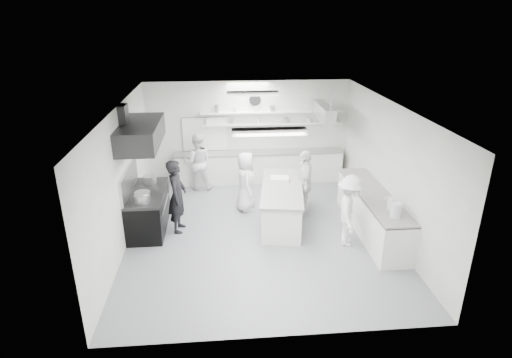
{
  "coord_description": "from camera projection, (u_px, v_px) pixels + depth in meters",
  "views": [
    {
      "loc": [
        -0.85,
        -8.84,
        4.89
      ],
      "look_at": [
        -0.02,
        0.6,
        1.1
      ],
      "focal_mm": 29.75,
      "sensor_mm": 36.0,
      "label": 1
    }
  ],
  "objects": [
    {
      "name": "exhaust_hood",
      "position": [
        140.0,
        134.0,
        9.35
      ],
      "size": [
        0.85,
        2.0,
        0.5
      ],
      "primitive_type": "cube",
      "color": "#262627",
      "rests_on": "wall_left"
    },
    {
      "name": "shelf_lower",
      "position": [
        272.0,
        124.0,
        12.59
      ],
      "size": [
        4.2,
        0.26,
        0.04
      ],
      "primitive_type": "cube",
      "color": "white",
      "rests_on": "wall_back"
    },
    {
      "name": "wall_clock",
      "position": [
        255.0,
        100.0,
        12.37
      ],
      "size": [
        0.32,
        0.05,
        0.32
      ],
      "primitive_type": "cylinder",
      "rotation": [
        1.57,
        0.0,
        0.0
      ],
      "color": "white",
      "rests_on": "wall_back"
    },
    {
      "name": "bowl_island_b",
      "position": [
        287.0,
        179.0,
        10.74
      ],
      "size": [
        0.2,
        0.2,
        0.06
      ],
      "primitive_type": "imported",
      "rotation": [
        0.0,
        0.0,
        0.15
      ],
      "color": "white",
      "rests_on": "prep_island"
    },
    {
      "name": "wall_back",
      "position": [
        248.0,
        131.0,
        12.74
      ],
      "size": [
        6.0,
        0.04,
        3.0
      ],
      "primitive_type": "cube",
      "color": "silver",
      "rests_on": "floor"
    },
    {
      "name": "back_counter",
      "position": [
        259.0,
        167.0,
        12.87
      ],
      "size": [
        5.0,
        0.6,
        0.92
      ],
      "primitive_type": "cube",
      "color": "white",
      "rests_on": "floor"
    },
    {
      "name": "prep_island",
      "position": [
        282.0,
        205.0,
        10.39
      ],
      "size": [
        1.24,
        2.49,
        0.88
      ],
      "primitive_type": "cube",
      "rotation": [
        0.0,
        0.0,
        -0.15
      ],
      "color": "white",
      "rests_on": "floor"
    },
    {
      "name": "wall_right",
      "position": [
        389.0,
        168.0,
        9.75
      ],
      "size": [
        0.04,
        7.0,
        3.0
      ],
      "primitive_type": "cube",
      "color": "silver",
      "rests_on": "floor"
    },
    {
      "name": "cook_back",
      "position": [
        198.0,
        162.0,
        12.18
      ],
      "size": [
        0.83,
        0.66,
        1.66
      ],
      "primitive_type": "imported",
      "rotation": [
        0.0,
        0.0,
        -3.18
      ],
      "color": "white",
      "rests_on": "floor"
    },
    {
      "name": "ceiling",
      "position": [
        259.0,
        106.0,
        8.94
      ],
      "size": [
        6.0,
        7.0,
        0.02
      ],
      "primitive_type": "cube",
      "color": "white",
      "rests_on": "wall_back"
    },
    {
      "name": "floor",
      "position": [
        259.0,
        232.0,
        10.06
      ],
      "size": [
        6.0,
        7.0,
        0.02
      ],
      "primitive_type": "cube",
      "color": "gray",
      "rests_on": "ground"
    },
    {
      "name": "pot_rack",
      "position": [
        324.0,
        112.0,
        11.59
      ],
      "size": [
        0.3,
        1.6,
        0.4
      ],
      "primitive_type": "cube",
      "color": "#AFAFAF",
      "rests_on": "ceiling"
    },
    {
      "name": "cook_island_right",
      "position": [
        305.0,
        183.0,
        10.66
      ],
      "size": [
        0.58,
        1.05,
        1.7
      ],
      "primitive_type": "imported",
      "rotation": [
        0.0,
        0.0,
        -1.75
      ],
      "color": "white",
      "rests_on": "floor"
    },
    {
      "name": "right_counter",
      "position": [
        372.0,
        213.0,
        9.92
      ],
      "size": [
        0.74,
        3.3,
        0.94
      ],
      "primitive_type": "cube",
      "color": "white",
      "rests_on": "floor"
    },
    {
      "name": "wall_front",
      "position": [
        281.0,
        256.0,
        6.27
      ],
      "size": [
        6.0,
        0.04,
        3.0
      ],
      "primitive_type": "cube",
      "color": "silver",
      "rests_on": "floor"
    },
    {
      "name": "cook_stove",
      "position": [
        177.0,
        196.0,
        9.81
      ],
      "size": [
        0.49,
        0.69,
        1.76
      ],
      "primitive_type": "imported",
      "rotation": [
        0.0,
        0.0,
        1.46
      ],
      "color": "black",
      "rests_on": "floor"
    },
    {
      "name": "wall_left",
      "position": [
        123.0,
        177.0,
        9.26
      ],
      "size": [
        0.04,
        7.0,
        3.0
      ],
      "primitive_type": "cube",
      "color": "silver",
      "rests_on": "floor"
    },
    {
      "name": "pass_through_window",
      "position": [
        205.0,
        134.0,
        12.64
      ],
      "size": [
        1.3,
        0.04,
        1.0
      ],
      "primitive_type": "cube",
      "color": "black",
      "rests_on": "wall_back"
    },
    {
      "name": "bowl_island_a",
      "position": [
        281.0,
        180.0,
        10.66
      ],
      "size": [
        0.3,
        0.3,
        0.07
      ],
      "primitive_type": "imported",
      "rotation": [
        0.0,
        0.0,
        0.13
      ],
      "color": "#AFAFAF",
      "rests_on": "prep_island"
    },
    {
      "name": "light_fixture_front",
      "position": [
        269.0,
        132.0,
        7.3
      ],
      "size": [
        1.3,
        0.25,
        0.1
      ],
      "primitive_type": "cube",
      "color": "white",
      "rests_on": "ceiling"
    },
    {
      "name": "cook_right",
      "position": [
        350.0,
        211.0,
        9.24
      ],
      "size": [
        0.87,
        1.18,
        1.63
      ],
      "primitive_type": "imported",
      "rotation": [
        0.0,
        0.0,
        1.29
      ],
      "color": "white",
      "rests_on": "floor"
    },
    {
      "name": "bowl_right",
      "position": [
        390.0,
        200.0,
        9.42
      ],
      "size": [
        0.27,
        0.27,
        0.05
      ],
      "primitive_type": "imported",
      "rotation": [
        0.0,
        0.0,
        0.34
      ],
      "color": "white",
      "rests_on": "right_counter"
    },
    {
      "name": "shelf_upper",
      "position": [
        272.0,
        112.0,
        12.46
      ],
      "size": [
        4.2,
        0.26,
        0.04
      ],
      "primitive_type": "cube",
      "color": "white",
      "rests_on": "wall_back"
    },
    {
      "name": "stove_pot",
      "position": [
        143.0,
        197.0,
        9.38
      ],
      "size": [
        0.35,
        0.35,
        0.25
      ],
      "primitive_type": "cylinder",
      "color": "#AFAFAF",
      "rests_on": "stove"
    },
    {
      "name": "light_fixture_rear",
      "position": [
        253.0,
        93.0,
        10.64
      ],
      "size": [
        1.3,
        0.25,
        0.1
      ],
      "primitive_type": "cube",
      "color": "white",
      "rests_on": "ceiling"
    },
    {
      "name": "stove",
      "position": [
        149.0,
        211.0,
        10.05
      ],
      "size": [
        0.8,
        1.8,
        0.9
      ],
      "primitive_type": "cube",
      "color": "black",
      "rests_on": "floor"
    },
    {
      "name": "cook_island_left",
      "position": [
        246.0,
        182.0,
        10.9
      ],
      "size": [
        0.51,
        0.78,
        1.57
      ],
      "primitive_type": "imported",
      "rotation": [
        0.0,
        0.0,
        1.59
      ],
      "color": "white",
      "rests_on": "floor"
    }
  ]
}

